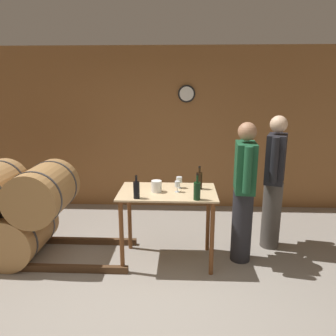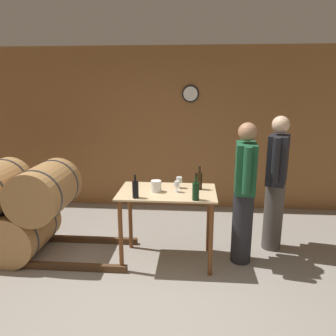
{
  "view_description": "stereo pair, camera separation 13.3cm",
  "coord_description": "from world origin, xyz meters",
  "views": [
    {
      "loc": [
        0.37,
        -2.78,
        2.07
      ],
      "look_at": [
        0.21,
        0.93,
        1.14
      ],
      "focal_mm": 35.0,
      "sensor_mm": 36.0,
      "label": 1
    },
    {
      "loc": [
        0.5,
        -2.77,
        2.07
      ],
      "look_at": [
        0.21,
        0.93,
        1.14
      ],
      "focal_mm": 35.0,
      "sensor_mm": 36.0,
      "label": 2
    }
  ],
  "objects": [
    {
      "name": "wine_bottle_far_left",
      "position": [
        -0.12,
        0.56,
        0.99
      ],
      "size": [
        0.07,
        0.07,
        0.26
      ],
      "color": "black",
      "rests_on": "tasting_table"
    },
    {
      "name": "tasting_table",
      "position": [
        0.21,
        0.83,
        0.72
      ],
      "size": [
        1.12,
        0.69,
        0.89
      ],
      "color": "#D1B284",
      "rests_on": "ground_plane"
    },
    {
      "name": "wine_glass_near_center",
      "position": [
        0.34,
        0.95,
        0.98
      ],
      "size": [
        0.07,
        0.07,
        0.14
      ],
      "color": "silver",
      "rests_on": "tasting_table"
    },
    {
      "name": "wine_bottle_left",
      "position": [
        0.53,
        0.54,
        0.99
      ],
      "size": [
        0.07,
        0.07,
        0.29
      ],
      "color": "black",
      "rests_on": "tasting_table"
    },
    {
      "name": "person_visitor_with_scarf",
      "position": [
        1.54,
        1.25,
        0.91
      ],
      "size": [
        0.34,
        0.56,
        1.72
      ],
      "color": "#4C4742",
      "rests_on": "ground_plane"
    },
    {
      "name": "wine_glass_near_left",
      "position": [
        0.32,
        0.8,
        0.98
      ],
      "size": [
        0.06,
        0.06,
        0.13
      ],
      "color": "silver",
      "rests_on": "tasting_table"
    },
    {
      "name": "back_wall",
      "position": [
        0.0,
        2.74,
        1.35
      ],
      "size": [
        8.4,
        0.08,
        2.7
      ],
      "color": "brown",
      "rests_on": "ground_plane"
    },
    {
      "name": "wine_bottle_center",
      "position": [
        0.57,
        0.92,
        0.99
      ],
      "size": [
        0.07,
        0.07,
        0.28
      ],
      "color": "black",
      "rests_on": "tasting_table"
    },
    {
      "name": "ground_plane",
      "position": [
        0.0,
        0.0,
        0.0
      ],
      "size": [
        14.0,
        14.0,
        0.0
      ],
      "primitive_type": "plane",
      "color": "gray"
    },
    {
      "name": "ice_bucket",
      "position": [
        0.08,
        0.79,
        0.95
      ],
      "size": [
        0.12,
        0.12,
        0.13
      ],
      "color": "white",
      "rests_on": "tasting_table"
    },
    {
      "name": "person_host",
      "position": [
        1.09,
        0.88,
        0.89
      ],
      "size": [
        0.25,
        0.59,
        1.68
      ],
      "color": "#232328",
      "rests_on": "ground_plane"
    }
  ]
}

